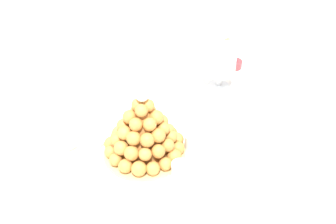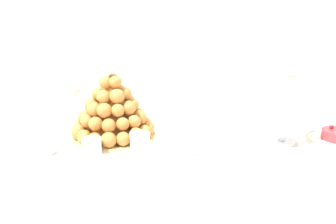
{
  "view_description": "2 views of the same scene",
  "coord_description": "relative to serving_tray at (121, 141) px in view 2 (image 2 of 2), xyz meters",
  "views": [
    {
      "loc": [
        -1.01,
        -0.48,
        1.57
      ],
      "look_at": [
        -0.09,
        0.02,
        0.85
      ],
      "focal_mm": 39.6,
      "sensor_mm": 36.0,
      "label": 1
    },
    {
      "loc": [
        -0.06,
        -1.11,
        1.17
      ],
      "look_at": [
        -0.03,
        0.01,
        0.85
      ],
      "focal_mm": 39.16,
      "sensor_mm": 36.0,
      "label": 2
    }
  ],
  "objects": [
    {
      "name": "wine_glass",
      "position": [
        -0.2,
        0.2,
        0.12
      ],
      "size": [
        0.08,
        0.08,
        0.17
      ],
      "color": "silver",
      "rests_on": "buffet_table"
    },
    {
      "name": "dessert_cup_mid_left",
      "position": [
        -0.07,
        -0.13,
        0.03
      ],
      "size": [
        0.06,
        0.06,
        0.05
      ],
      "color": "silver",
      "rests_on": "serving_tray"
    },
    {
      "name": "dessert_cup_mid_right",
      "position": [
        0.21,
        -0.11,
        0.02
      ],
      "size": [
        0.06,
        0.06,
        0.05
      ],
      "color": "silver",
      "rests_on": "serving_tray"
    },
    {
      "name": "dessert_cup_left",
      "position": [
        -0.21,
        -0.1,
        0.03
      ],
      "size": [
        0.06,
        0.06,
        0.06
      ],
      "color": "silver",
      "rests_on": "serving_tray"
    },
    {
      "name": "dessert_cup_centre",
      "position": [
        0.07,
        -0.1,
        0.03
      ],
      "size": [
        0.06,
        0.06,
        0.06
      ],
      "color": "silver",
      "rests_on": "serving_tray"
    },
    {
      "name": "buffet_table",
      "position": [
        0.19,
        -0.01,
        -0.1
      ],
      "size": [
        1.47,
        0.99,
        0.74
      ],
      "color": "brown",
      "rests_on": "ground_plane"
    },
    {
      "name": "croquembouche",
      "position": [
        -0.03,
        0.03,
        0.09
      ],
      "size": [
        0.28,
        0.28,
        0.25
      ],
      "color": "tan",
      "rests_on": "serving_tray"
    },
    {
      "name": "serving_tray",
      "position": [
        0.0,
        0.0,
        0.0
      ],
      "size": [
        0.57,
        0.36,
        0.02
      ],
      "color": "white",
      "rests_on": "buffet_table"
    },
    {
      "name": "macaron_goblet",
      "position": [
        0.52,
        -0.01,
        0.13
      ],
      "size": [
        0.13,
        0.13,
        0.23
      ],
      "color": "white",
      "rests_on": "buffet_table"
    }
  ]
}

